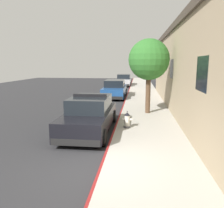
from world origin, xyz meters
name	(u,v)px	position (x,y,z in m)	size (l,w,h in m)	color
ground_plane	(64,106)	(-4.54, 10.00, -0.10)	(31.57, 60.00, 0.20)	#2B2B2D
sidewalk_pavement	(145,105)	(1.46, 10.00, 0.07)	(2.92, 60.00, 0.13)	#ADA89E
curb_painted_edge	(124,105)	(-0.04, 10.00, 0.07)	(0.08, 60.00, 0.13)	maroon
police_cruiser	(90,115)	(-1.16, 3.63, 0.74)	(1.94, 4.84, 1.68)	black
parked_car_silver_ahead	(115,89)	(-1.12, 13.98, 0.74)	(1.94, 4.84, 1.56)	navy
parked_car_dark_far	(124,80)	(-1.00, 24.70, 0.74)	(1.94, 4.84, 1.56)	#B2B5BA
fire_hydrant	(127,120)	(0.49, 3.98, 0.48)	(0.44, 0.40, 0.76)	#4C4C51
street_tree	(149,60)	(1.54, 7.22, 3.21)	(2.34, 2.34, 4.27)	brown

